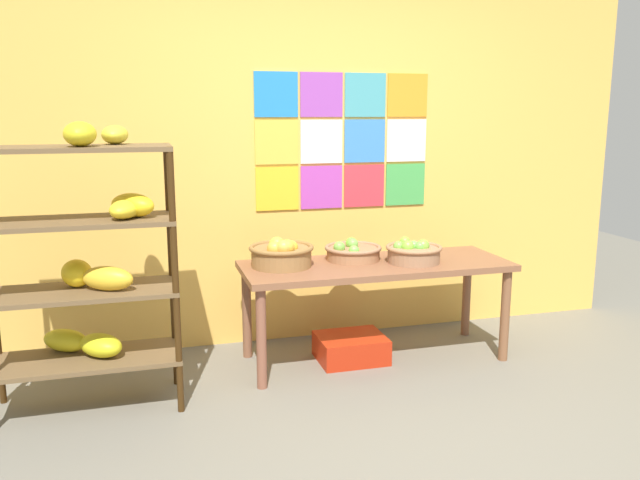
{
  "coord_description": "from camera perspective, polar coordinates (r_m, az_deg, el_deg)",
  "views": [
    {
      "loc": [
        -1.17,
        -2.49,
        1.61
      ],
      "look_at": [
        -0.13,
        1.18,
        0.84
      ],
      "focal_mm": 36.3,
      "sensor_mm": 36.0,
      "label": 1
    }
  ],
  "objects": [
    {
      "name": "fruit_basket_right",
      "position": [
        4.2,
        8.25,
        -1.06
      ],
      "size": [
        0.36,
        0.36,
        0.15
      ],
      "color": "#976D4E",
      "rests_on": "display_table"
    },
    {
      "name": "ground",
      "position": [
        3.19,
        8.61,
        -19.13
      ],
      "size": [
        9.69,
        9.69,
        0.0
      ],
      "primitive_type": "plane",
      "color": "#6C685C"
    },
    {
      "name": "display_table",
      "position": [
        4.19,
        4.94,
        -3.01
      ],
      "size": [
        1.73,
        0.63,
        0.65
      ],
      "color": "brown",
      "rests_on": "ground"
    },
    {
      "name": "fruit_basket_left",
      "position": [
        4.05,
        -3.41,
        -1.2
      ],
      "size": [
        0.41,
        0.41,
        0.19
      ],
      "color": "olive",
      "rests_on": "display_table"
    },
    {
      "name": "fruit_basket_centre",
      "position": [
        4.23,
        2.9,
        -1.02
      ],
      "size": [
        0.37,
        0.37,
        0.14
      ],
      "color": "#9C6B47",
      "rests_on": "display_table"
    },
    {
      "name": "back_wall_with_art",
      "position": [
        4.53,
        -0.73,
        8.86
      ],
      "size": [
        4.8,
        0.07,
        2.83
      ],
      "color": "#EAB34D",
      "rests_on": "ground"
    },
    {
      "name": "banana_shelf_unit",
      "position": [
        3.65,
        -19.72,
        -1.24
      ],
      "size": [
        0.99,
        0.46,
        1.56
      ],
      "color": "#3A230C",
      "rests_on": "ground"
    },
    {
      "name": "produce_crate_under_table",
      "position": [
        4.3,
        2.74,
        -9.48
      ],
      "size": [
        0.44,
        0.35,
        0.17
      ],
      "primitive_type": "cube",
      "color": "#B6260F",
      "rests_on": "ground"
    }
  ]
}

